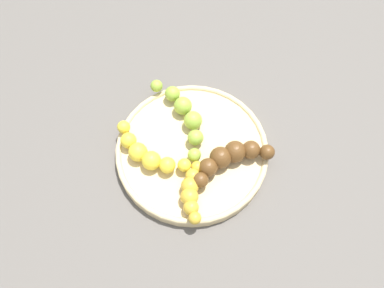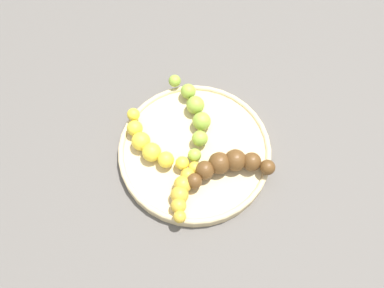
{
  "view_description": "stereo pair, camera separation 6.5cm",
  "coord_description": "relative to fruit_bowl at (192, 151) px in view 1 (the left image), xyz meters",
  "views": [
    {
      "loc": [
        0.06,
        0.29,
        0.62
      ],
      "look_at": [
        0.0,
        0.0,
        0.04
      ],
      "focal_mm": 36.3,
      "sensor_mm": 36.0,
      "label": 1
    },
    {
      "loc": [
        -0.0,
        0.29,
        0.62
      ],
      "look_at": [
        0.0,
        0.0,
        0.04
      ],
      "focal_mm": 36.3,
      "sensor_mm": 36.0,
      "label": 2
    }
  ],
  "objects": [
    {
      "name": "banana_green",
      "position": [
        0.0,
        -0.06,
        0.02
      ],
      "size": [
        0.08,
        0.17,
        0.03
      ],
      "rotation": [
        0.0,
        0.0,
        3.37
      ],
      "color": "#8CAD38",
      "rests_on": "fruit_bowl"
    },
    {
      "name": "banana_yellow",
      "position": [
        0.08,
        0.0,
        0.02
      ],
      "size": [
        0.11,
        0.11,
        0.03
      ],
      "rotation": [
        0.0,
        0.0,
        0.77
      ],
      "color": "yellow",
      "rests_on": "fruit_bowl"
    },
    {
      "name": "fruit_bowl",
      "position": [
        0.0,
        0.0,
        0.0
      ],
      "size": [
        0.27,
        0.27,
        0.02
      ],
      "color": "#D1B784",
      "rests_on": "ground_plane"
    },
    {
      "name": "ground_plane",
      "position": [
        0.0,
        0.0,
        -0.01
      ],
      "size": [
        2.4,
        2.4,
        0.0
      ],
      "primitive_type": "plane",
      "color": "#56514C"
    },
    {
      "name": "banana_spotted",
      "position": [
        0.02,
        0.08,
        0.02
      ],
      "size": [
        0.05,
        0.1,
        0.03
      ],
      "rotation": [
        0.0,
        0.0,
        6.03
      ],
      "color": "gold",
      "rests_on": "fruit_bowl"
    },
    {
      "name": "banana_overripe",
      "position": [
        -0.06,
        0.04,
        0.03
      ],
      "size": [
        0.15,
        0.07,
        0.04
      ],
      "rotation": [
        0.0,
        0.0,
        4.92
      ],
      "color": "#593819",
      "rests_on": "fruit_bowl"
    }
  ]
}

